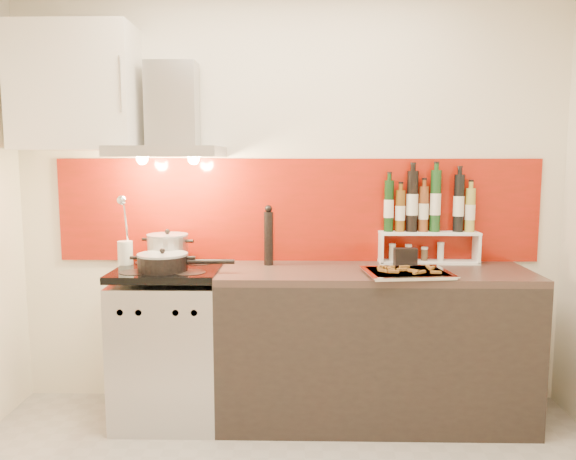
{
  "coord_description": "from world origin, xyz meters",
  "views": [
    {
      "loc": [
        0.06,
        -2.11,
        1.54
      ],
      "look_at": [
        0.0,
        0.95,
        1.15
      ],
      "focal_mm": 35.0,
      "sensor_mm": 36.0,
      "label": 1
    }
  ],
  "objects_px": {
    "range_stove": "(171,345)",
    "baking_tray": "(407,272)",
    "saute_pan": "(164,262)",
    "stock_pot": "(168,249)",
    "pepper_mill": "(269,236)",
    "counter": "(373,345)"
  },
  "relations": [
    {
      "from": "range_stove",
      "to": "baking_tray",
      "type": "bearing_deg",
      "value": -6.14
    },
    {
      "from": "saute_pan",
      "to": "stock_pot",
      "type": "bearing_deg",
      "value": 97.27
    },
    {
      "from": "stock_pot",
      "to": "pepper_mill",
      "type": "bearing_deg",
      "value": 2.56
    },
    {
      "from": "stock_pot",
      "to": "pepper_mill",
      "type": "distance_m",
      "value": 0.61
    },
    {
      "from": "counter",
      "to": "pepper_mill",
      "type": "relative_size",
      "value": 4.94
    },
    {
      "from": "counter",
      "to": "stock_pot",
      "type": "bearing_deg",
      "value": 174.86
    },
    {
      "from": "saute_pan",
      "to": "pepper_mill",
      "type": "bearing_deg",
      "value": 22.71
    },
    {
      "from": "range_stove",
      "to": "counter",
      "type": "bearing_deg",
      "value": 0.23
    },
    {
      "from": "pepper_mill",
      "to": "baking_tray",
      "type": "relative_size",
      "value": 0.73
    },
    {
      "from": "stock_pot",
      "to": "baking_tray",
      "type": "height_order",
      "value": "stock_pot"
    },
    {
      "from": "saute_pan",
      "to": "pepper_mill",
      "type": "relative_size",
      "value": 1.5
    },
    {
      "from": "range_stove",
      "to": "counter",
      "type": "distance_m",
      "value": 1.2
    },
    {
      "from": "baking_tray",
      "to": "range_stove",
      "type": "bearing_deg",
      "value": 173.86
    },
    {
      "from": "stock_pot",
      "to": "pepper_mill",
      "type": "height_order",
      "value": "pepper_mill"
    },
    {
      "from": "range_stove",
      "to": "counter",
      "type": "height_order",
      "value": "range_stove"
    },
    {
      "from": "saute_pan",
      "to": "counter",
      "type": "bearing_deg",
      "value": 4.96
    },
    {
      "from": "range_stove",
      "to": "pepper_mill",
      "type": "bearing_deg",
      "value": 13.88
    },
    {
      "from": "range_stove",
      "to": "saute_pan",
      "type": "xyz_separation_m",
      "value": [
        -0.0,
        -0.1,
        0.52
      ]
    },
    {
      "from": "pepper_mill",
      "to": "baking_tray",
      "type": "xyz_separation_m",
      "value": [
        0.78,
        -0.29,
        -0.16
      ]
    },
    {
      "from": "saute_pan",
      "to": "baking_tray",
      "type": "distance_m",
      "value": 1.36
    },
    {
      "from": "pepper_mill",
      "to": "baking_tray",
      "type": "height_order",
      "value": "pepper_mill"
    },
    {
      "from": "pepper_mill",
      "to": "counter",
      "type": "bearing_deg",
      "value": -12.47
    }
  ]
}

